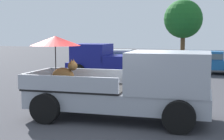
# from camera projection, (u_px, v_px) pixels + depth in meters

# --- Properties ---
(ground_plane) EXTENTS (80.00, 80.00, 0.00)m
(ground_plane) POSITION_uv_depth(u_px,v_px,m) (118.00, 119.00, 9.45)
(ground_plane) COLOR #38383D
(pickup_truck_main) EXTENTS (5.33, 2.81, 2.31)m
(pickup_truck_main) POSITION_uv_depth(u_px,v_px,m) (131.00, 84.00, 9.25)
(pickup_truck_main) COLOR black
(pickup_truck_main) RESTS_ON ground
(pickup_truck_red) EXTENTS (4.94, 2.50, 1.80)m
(pickup_truck_red) POSITION_uv_depth(u_px,v_px,m) (109.00, 61.00, 18.20)
(pickup_truck_red) COLOR black
(pickup_truck_red) RESTS_ON ground
(parked_sedan_near) EXTENTS (4.46, 2.33, 1.33)m
(parked_sedan_near) POSITION_uv_depth(u_px,v_px,m) (206.00, 61.00, 19.95)
(parked_sedan_near) COLOR black
(parked_sedan_near) RESTS_ON ground
(parked_sedan_far) EXTENTS (4.60, 2.73, 1.33)m
(parked_sedan_far) POSITION_uv_depth(u_px,v_px,m) (116.00, 59.00, 21.37)
(parked_sedan_far) COLOR black
(parked_sedan_far) RESTS_ON ground
(tree_by_lot) EXTENTS (2.76, 2.76, 4.77)m
(tree_by_lot) POSITION_uv_depth(u_px,v_px,m) (183.00, 19.00, 24.11)
(tree_by_lot) COLOR brown
(tree_by_lot) RESTS_ON ground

